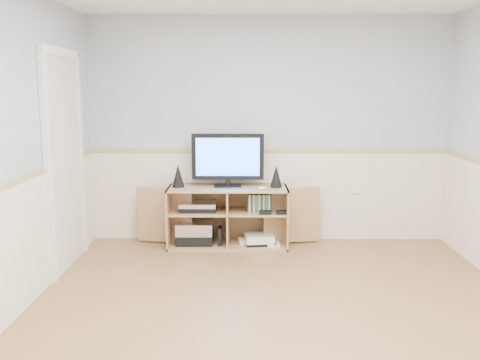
{
  "coord_description": "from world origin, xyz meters",
  "views": [
    {
      "loc": [
        -0.27,
        -3.72,
        1.71
      ],
      "look_at": [
        -0.31,
        1.2,
        0.86
      ],
      "focal_mm": 40.0,
      "sensor_mm": 36.0,
      "label": 1
    }
  ],
  "objects_px": {
    "keyboard": "(233,189)",
    "media_cabinet": "(228,215)",
    "game_consoles": "(258,239)",
    "monitor": "(228,158)"
  },
  "relations": [
    {
      "from": "keyboard",
      "to": "media_cabinet",
      "type": "bearing_deg",
      "value": 99.9
    },
    {
      "from": "media_cabinet",
      "to": "game_consoles",
      "type": "xyz_separation_m",
      "value": [
        0.33,
        -0.07,
        -0.26
      ]
    },
    {
      "from": "game_consoles",
      "to": "monitor",
      "type": "bearing_deg",
      "value": 169.7
    },
    {
      "from": "media_cabinet",
      "to": "game_consoles",
      "type": "height_order",
      "value": "media_cabinet"
    },
    {
      "from": "media_cabinet",
      "to": "monitor",
      "type": "distance_m",
      "value": 0.63
    },
    {
      "from": "media_cabinet",
      "to": "game_consoles",
      "type": "bearing_deg",
      "value": -11.75
    },
    {
      "from": "media_cabinet",
      "to": "monitor",
      "type": "xyz_separation_m",
      "value": [
        -0.0,
        -0.01,
        0.63
      ]
    },
    {
      "from": "monitor",
      "to": "game_consoles",
      "type": "bearing_deg",
      "value": -10.3
    },
    {
      "from": "media_cabinet",
      "to": "keyboard",
      "type": "xyz_separation_m",
      "value": [
        0.06,
        -0.2,
        0.32
      ]
    },
    {
      "from": "media_cabinet",
      "to": "keyboard",
      "type": "relative_size",
      "value": 6.49
    }
  ]
}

